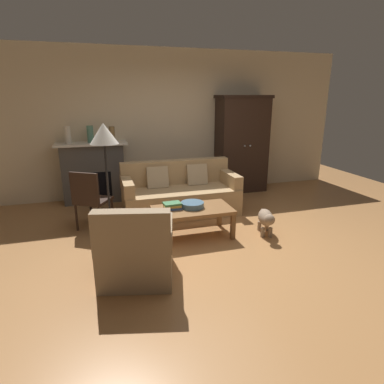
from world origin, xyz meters
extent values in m
plane|color=#B27A47|center=(0.00, 0.00, 0.00)|extent=(9.60, 9.60, 0.00)
cube|color=beige|center=(0.00, 2.55, 1.40)|extent=(7.20, 0.10, 2.80)
cube|color=#4C4947|center=(-1.55, 2.30, 0.54)|extent=(1.10, 0.36, 1.08)
cube|color=black|center=(-1.55, 2.12, 0.34)|extent=(0.60, 0.01, 0.52)
cube|color=white|center=(-1.55, 2.28, 1.10)|extent=(1.26, 0.48, 0.04)
cube|color=black|center=(1.40, 2.22, 0.94)|extent=(1.00, 0.52, 1.88)
cube|color=black|center=(1.40, 2.22, 1.91)|extent=(1.06, 0.55, 0.06)
sphere|color=#ADAFB5|center=(1.34, 1.95, 0.98)|extent=(0.04, 0.04, 0.04)
sphere|color=#ADAFB5|center=(1.46, 1.95, 0.98)|extent=(0.04, 0.04, 0.04)
cube|color=tan|center=(-0.17, 1.20, 0.22)|extent=(1.90, 0.85, 0.44)
cube|color=tan|center=(-0.17, 1.54, 0.65)|extent=(1.90, 0.19, 0.42)
cube|color=tan|center=(-1.05, 1.19, 0.55)|extent=(0.16, 0.80, 0.22)
cube|color=tan|center=(0.71, 1.20, 0.55)|extent=(0.16, 0.80, 0.22)
cube|color=tan|center=(-0.52, 1.40, 0.61)|extent=(0.36, 0.19, 0.37)
cube|color=tan|center=(0.18, 1.40, 0.61)|extent=(0.36, 0.19, 0.37)
cube|color=olive|center=(-0.25, 0.24, 0.39)|extent=(1.10, 0.60, 0.05)
cube|color=brown|center=(-0.76, -0.02, 0.18)|extent=(0.06, 0.06, 0.37)
cube|color=brown|center=(0.26, -0.02, 0.18)|extent=(0.06, 0.06, 0.37)
cube|color=brown|center=(-0.76, 0.50, 0.18)|extent=(0.06, 0.06, 0.37)
cube|color=brown|center=(0.26, 0.50, 0.18)|extent=(0.06, 0.06, 0.37)
cylinder|color=slate|center=(-0.24, 0.28, 0.46)|extent=(0.33, 0.33, 0.08)
cube|color=#38569E|center=(-0.52, 0.30, 0.44)|extent=(0.25, 0.19, 0.03)
cube|color=gold|center=(-0.53, 0.30, 0.47)|extent=(0.26, 0.19, 0.03)
cube|color=#427A4C|center=(-0.53, 0.30, 0.50)|extent=(0.25, 0.19, 0.03)
cylinder|color=beige|center=(-1.93, 2.28, 1.27)|extent=(0.11, 0.11, 0.30)
cylinder|color=slate|center=(-1.55, 2.28, 1.27)|extent=(0.11, 0.11, 0.30)
cylinder|color=olive|center=(-1.17, 2.28, 1.26)|extent=(0.10, 0.10, 0.28)
cube|color=#997F60|center=(-1.14, -0.60, 0.21)|extent=(0.92, 0.92, 0.42)
cube|color=#997F60|center=(-1.21, -0.90, 0.65)|extent=(0.78, 0.34, 0.46)
cube|color=#997F60|center=(-0.82, -0.68, 0.52)|extent=(0.28, 0.71, 0.20)
cube|color=#997F60|center=(-1.46, -0.52, 0.52)|extent=(0.28, 0.71, 0.20)
cube|color=black|center=(-1.57, 0.98, 0.43)|extent=(0.61, 0.61, 0.04)
cylinder|color=black|center=(-1.31, 1.04, 0.21)|extent=(0.04, 0.04, 0.41)
cylinder|color=black|center=(-1.63, 1.24, 0.21)|extent=(0.04, 0.04, 0.41)
cylinder|color=black|center=(-1.51, 0.72, 0.21)|extent=(0.04, 0.04, 0.41)
cylinder|color=black|center=(-1.83, 0.92, 0.21)|extent=(0.04, 0.04, 0.41)
cube|color=black|center=(-1.68, 0.81, 0.68)|extent=(0.39, 0.27, 0.45)
cylinder|color=black|center=(-1.37, 0.39, 0.01)|extent=(0.26, 0.26, 0.02)
cylinder|color=black|center=(-1.37, 0.39, 0.68)|extent=(0.03, 0.03, 1.37)
cone|color=white|center=(-1.37, 0.39, 1.48)|extent=(0.36, 0.36, 0.26)
ellipsoid|color=gray|center=(0.79, 0.02, 0.25)|extent=(0.31, 0.44, 0.22)
sphere|color=gray|center=(0.71, -0.21, 0.31)|extent=(0.15, 0.15, 0.15)
cylinder|color=gray|center=(0.80, -0.11, 0.07)|extent=(0.06, 0.06, 0.14)
cylinder|color=gray|center=(0.70, -0.07, 0.07)|extent=(0.06, 0.06, 0.14)
cylinder|color=gray|center=(0.87, 0.12, 0.07)|extent=(0.06, 0.06, 0.14)
cylinder|color=gray|center=(0.77, 0.15, 0.07)|extent=(0.06, 0.06, 0.14)
sphere|color=gray|center=(0.85, 0.24, 0.27)|extent=(0.06, 0.06, 0.06)
camera|label=1|loc=(-1.48, -3.84, 1.94)|focal=30.26mm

